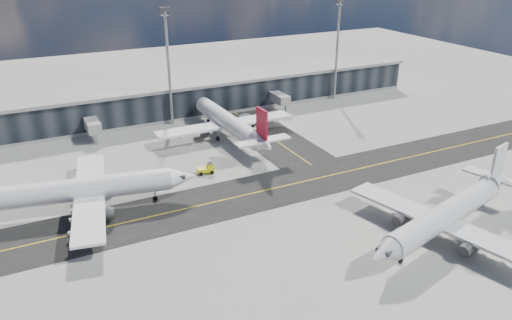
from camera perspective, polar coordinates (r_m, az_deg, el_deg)
The scene contains 9 objects.
ground at distance 89.16m, azimuth 0.01°, elevation -5.05°, with size 300.00×300.00×0.00m, color gray.
taxiway_lanes at distance 99.28m, azimuth -0.74°, elevation -1.90°, with size 180.00×63.00×0.03m.
terminal_concourse at distance 135.37m, azimuth -10.51°, elevation 6.60°, with size 152.00×19.80×8.80m.
floodlight_masts at distance 126.02m, azimuth -9.99°, elevation 10.81°, with size 102.50×0.70×28.90m.
airliner_af at distance 90.62m, azimuth -19.56°, elevation -3.24°, with size 40.04×34.32×11.89m.
airliner_redtail at distance 117.69m, azimuth -3.16°, elevation 4.31°, with size 34.22×40.22×11.94m.
airliner_near at distance 84.11m, azimuth 21.03°, elevation -5.78°, with size 37.64×32.37×11.27m.
baggage_tug at distance 100.74m, azimuth -5.62°, elevation -0.97°, with size 3.58×2.18×2.11m.
service_van at distance 130.24m, azimuth -0.86°, elevation 4.83°, with size 2.84×6.16×1.71m, color white.
Camera 1 is at (-35.04, -69.97, 42.73)m, focal length 35.00 mm.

